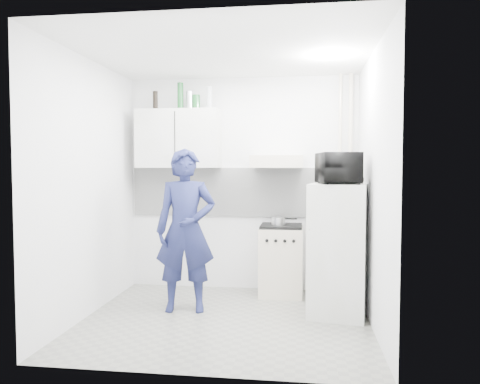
# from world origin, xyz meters

# --- Properties ---
(floor) EXTENTS (2.80, 2.80, 0.00)m
(floor) POSITION_xyz_m (0.00, 0.00, 0.00)
(floor) COLOR gray
(floor) RESTS_ON ground
(ceiling) EXTENTS (2.80, 2.80, 0.00)m
(ceiling) POSITION_xyz_m (0.00, 0.00, 2.60)
(ceiling) COLOR white
(ceiling) RESTS_ON wall_back
(wall_back) EXTENTS (2.80, 0.00, 2.80)m
(wall_back) POSITION_xyz_m (0.00, 1.25, 1.30)
(wall_back) COLOR white
(wall_back) RESTS_ON floor
(wall_left) EXTENTS (0.00, 2.60, 2.60)m
(wall_left) POSITION_xyz_m (-1.40, 0.00, 1.30)
(wall_left) COLOR white
(wall_left) RESTS_ON floor
(wall_right) EXTENTS (0.00, 2.60, 2.60)m
(wall_right) POSITION_xyz_m (1.40, 0.00, 1.30)
(wall_right) COLOR white
(wall_right) RESTS_ON floor
(person) EXTENTS (0.68, 0.50, 1.70)m
(person) POSITION_xyz_m (-0.46, 0.26, 0.85)
(person) COLOR #1B204B
(person) RESTS_ON floor
(stove) EXTENTS (0.50, 0.50, 0.80)m
(stove) POSITION_xyz_m (0.50, 1.00, 0.40)
(stove) COLOR beige
(stove) RESTS_ON floor
(fridge) EXTENTS (0.64, 0.64, 1.34)m
(fridge) POSITION_xyz_m (1.10, 0.30, 0.67)
(fridge) COLOR white
(fridge) RESTS_ON floor
(stove_top) EXTENTS (0.48, 0.48, 0.03)m
(stove_top) POSITION_xyz_m (0.50, 1.00, 0.82)
(stove_top) COLOR black
(stove_top) RESTS_ON stove
(saucepan) EXTENTS (0.16, 0.16, 0.09)m
(saucepan) POSITION_xyz_m (0.46, 1.01, 0.88)
(saucepan) COLOR silver
(saucepan) RESTS_ON stove_top
(microwave) EXTENTS (0.61, 0.46, 0.31)m
(microwave) POSITION_xyz_m (1.10, 0.30, 1.49)
(microwave) COLOR black
(microwave) RESTS_ON fridge
(bottle_b) EXTENTS (0.06, 0.06, 0.23)m
(bottle_b) POSITION_xyz_m (-1.04, 1.07, 2.31)
(bottle_b) COLOR black
(bottle_b) RESTS_ON upper_cabinet
(bottle_d) EXTENTS (0.07, 0.07, 0.32)m
(bottle_d) POSITION_xyz_m (-0.73, 1.07, 2.36)
(bottle_d) COLOR #144C1E
(bottle_d) RESTS_ON upper_cabinet
(canister_a) EXTENTS (0.09, 0.09, 0.22)m
(canister_a) POSITION_xyz_m (-0.61, 1.07, 2.31)
(canister_a) COLOR silver
(canister_a) RESTS_ON upper_cabinet
(canister_b) EXTENTS (0.09, 0.09, 0.17)m
(canister_b) POSITION_xyz_m (-0.53, 1.07, 2.29)
(canister_b) COLOR #144C1E
(canister_b) RESTS_ON upper_cabinet
(bottle_e) EXTENTS (0.07, 0.07, 0.27)m
(bottle_e) POSITION_xyz_m (-0.37, 1.07, 2.33)
(bottle_e) COLOR #B2B7BC
(bottle_e) RESTS_ON upper_cabinet
(upper_cabinet) EXTENTS (1.00, 0.35, 0.70)m
(upper_cabinet) POSITION_xyz_m (-0.75, 1.07, 1.85)
(upper_cabinet) COLOR white
(upper_cabinet) RESTS_ON wall_back
(range_hood) EXTENTS (0.60, 0.50, 0.14)m
(range_hood) POSITION_xyz_m (0.45, 1.00, 1.57)
(range_hood) COLOR beige
(range_hood) RESTS_ON wall_back
(backsplash) EXTENTS (2.74, 0.03, 0.60)m
(backsplash) POSITION_xyz_m (0.00, 1.24, 1.20)
(backsplash) COLOR white
(backsplash) RESTS_ON wall_back
(pipe_a) EXTENTS (0.05, 0.05, 2.60)m
(pipe_a) POSITION_xyz_m (1.30, 1.17, 1.30)
(pipe_a) COLOR beige
(pipe_a) RESTS_ON floor
(pipe_b) EXTENTS (0.04, 0.04, 2.60)m
(pipe_b) POSITION_xyz_m (1.18, 1.17, 1.30)
(pipe_b) COLOR beige
(pipe_b) RESTS_ON floor
(ceiling_spot_fixture) EXTENTS (0.10, 0.10, 0.02)m
(ceiling_spot_fixture) POSITION_xyz_m (1.00, 0.20, 2.57)
(ceiling_spot_fixture) COLOR white
(ceiling_spot_fixture) RESTS_ON ceiling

